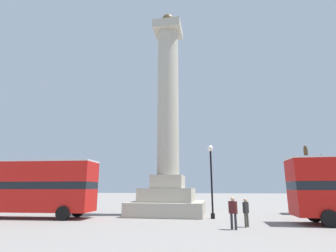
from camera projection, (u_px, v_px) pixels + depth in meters
The scene contains 7 objects.
ground_plane at pixel (168, 215), 22.63m from camera, with size 200.00×200.00×0.00m, color gray.
monument_column at pixel (168, 146), 24.02m from camera, with size 6.23×6.23×19.77m.
bus_b at pixel (29, 186), 20.65m from camera, with size 10.54×3.33×4.37m.
equestrian_statue at pixel (311, 193), 23.50m from camera, with size 3.46×2.67×6.15m.
street_lamp at pixel (211, 175), 20.48m from camera, with size 0.45×0.45×5.57m.
pedestrian_near_lamp at pixel (246, 211), 15.67m from camera, with size 0.39×0.46×1.65m.
pedestrian_by_plinth at pixel (233, 211), 14.74m from camera, with size 0.49×0.41×1.76m.
Camera 1 is at (4.15, -23.43, 2.25)m, focal length 28.00 mm.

